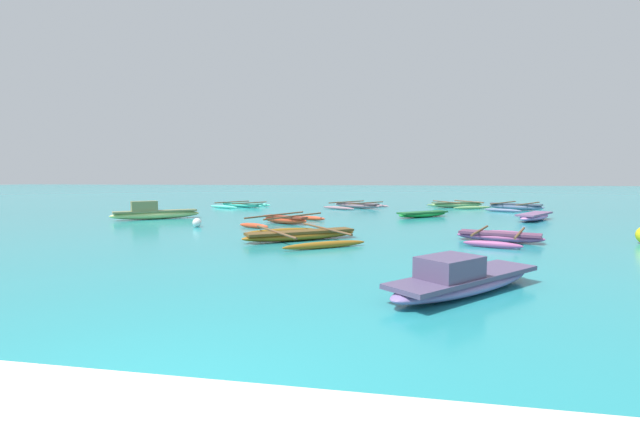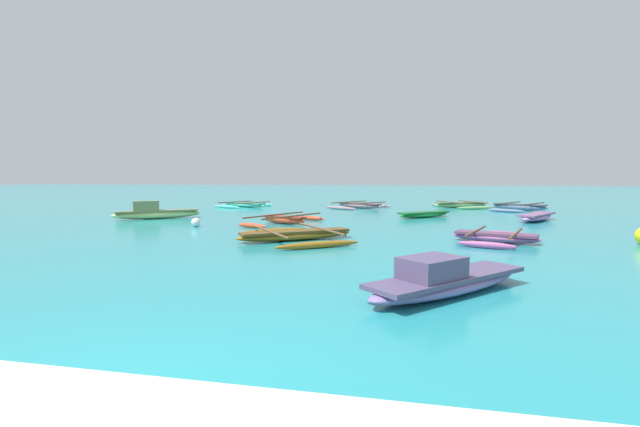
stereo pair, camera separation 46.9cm
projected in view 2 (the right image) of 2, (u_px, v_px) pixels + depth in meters
moored_boat_0 at (446, 280)px, 7.30m from camera, size 3.11×3.26×0.68m
moored_boat_1 at (359, 205)px, 28.41m from camera, size 4.34×4.65×0.42m
moored_boat_2 at (296, 235)px, 13.67m from camera, size 4.28×4.52×0.36m
moored_boat_3 at (461, 205)px, 28.89m from camera, size 4.06×4.36×0.43m
moored_boat_4 at (244, 205)px, 29.72m from camera, size 3.91×4.17×0.35m
moored_boat_5 at (424, 214)px, 21.66m from camera, size 2.86×2.66×0.28m
moored_boat_6 at (495, 237)px, 13.25m from camera, size 2.65×3.40×0.35m
moored_boat_7 at (284, 219)px, 18.62m from camera, size 3.08×4.41×0.40m
moored_boat_8 at (520, 207)px, 26.47m from camera, size 4.30×4.99×0.46m
moored_boat_9 at (155, 212)px, 20.87m from camera, size 3.60×3.14×0.89m
moored_boat_10 at (536, 217)px, 19.87m from camera, size 2.47×3.25×0.35m
mooring_buoy_0 at (196, 222)px, 17.46m from camera, size 0.36×0.36×0.36m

